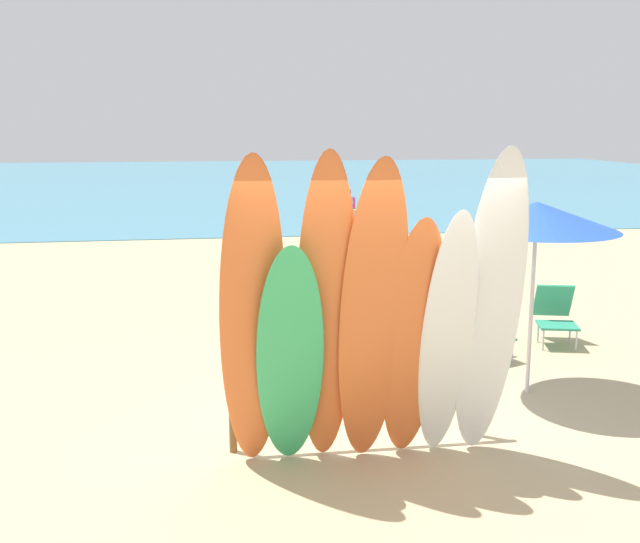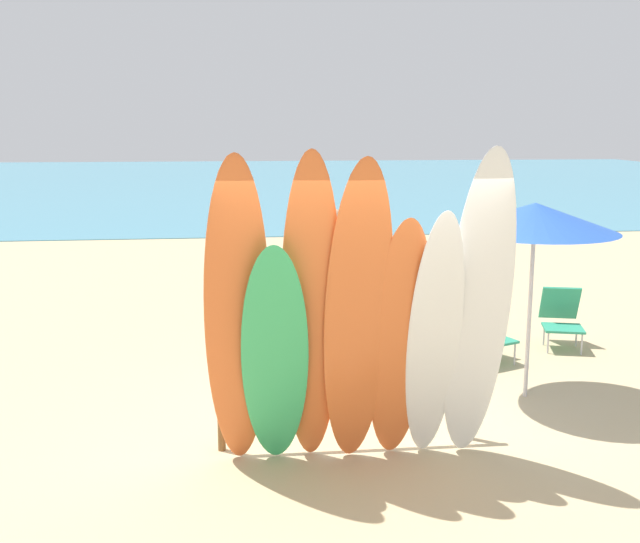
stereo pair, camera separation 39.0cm
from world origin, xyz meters
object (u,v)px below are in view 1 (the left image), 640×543
object	(u,v)px
surfboard_rack	(359,389)
surfboard_orange_2	(326,314)
surfboard_white_5	(447,337)
beachgoer_midbeach	(325,247)
surfboard_orange_0	(252,318)
beach_umbrella	(537,216)
surfboard_white_6	(490,307)
beach_chair_red	(555,313)
surfboard_orange_3	(372,317)
beachgoer_near_rack	(345,222)
surfboard_orange_4	(413,341)
beach_chair_blue	(479,325)
beachgoer_by_water	(347,234)
surfboard_green_1	(290,358)

from	to	relation	value
surfboard_rack	surfboard_orange_2	world-z (taller)	surfboard_orange_2
surfboard_white_5	beachgoer_midbeach	xyz separation A→B (m)	(-0.01, 6.42, -0.26)
surfboard_orange_2	surfboard_white_5	bearing A→B (deg)	3.44
surfboard_orange_0	beach_umbrella	world-z (taller)	surfboard_orange_0
surfboard_white_6	beach_chair_red	xyz separation A→B (m)	(2.25, 3.28, -0.96)
surfboard_orange_2	surfboard_orange_3	bearing A→B (deg)	-3.00
beachgoer_near_rack	beachgoer_midbeach	size ratio (longest dim) A/B	1.11
surfboard_white_6	beachgoer_near_rack	size ratio (longest dim) A/B	1.66
beachgoer_midbeach	beach_umbrella	size ratio (longest dim) A/B	0.72
surfboard_orange_4	surfboard_white_6	xyz separation A→B (m)	(0.66, -0.04, 0.28)
surfboard_white_5	beach_chair_blue	xyz separation A→B (m)	(1.38, 2.82, -0.71)
beachgoer_midbeach	beachgoer_near_rack	bearing A→B (deg)	-76.61
surfboard_orange_4	beach_umbrella	bearing A→B (deg)	37.13
surfboard_white_5	beachgoer_by_water	bearing A→B (deg)	85.36
surfboard_orange_0	surfboard_orange_2	world-z (taller)	surfboard_orange_2
surfboard_orange_0	surfboard_orange_3	bearing A→B (deg)	-4.44
surfboard_green_1	surfboard_white_6	size ratio (longest dim) A/B	0.74
surfboard_orange_4	beach_umbrella	distance (m)	2.42
surfboard_orange_0	surfboard_rack	bearing A→B (deg)	23.43
beachgoer_near_rack	beach_chair_blue	size ratio (longest dim) A/B	1.92
beach_chair_red	beachgoer_near_rack	bearing A→B (deg)	123.12
surfboard_rack	beachgoer_midbeach	bearing A→B (deg)	83.77
beach_chair_red	beach_umbrella	distance (m)	2.63
surfboard_orange_0	beachgoer_near_rack	xyz separation A→B (m)	(2.44, 8.80, -0.39)
surfboard_orange_0	beach_umbrella	xyz separation A→B (m)	(3.10, 1.47, 0.60)
surfboard_white_5	surfboard_orange_0	bearing A→B (deg)	178.51
beach_chair_red	beach_umbrella	bearing A→B (deg)	-108.63
surfboard_rack	beach_chair_red	bearing A→B (deg)	40.46
surfboard_orange_3	surfboard_white_5	size ratio (longest dim) A/B	1.18
beachgoer_midbeach	beach_chair_red	world-z (taller)	beachgoer_midbeach
beachgoer_near_rack	surfboard_orange_0	bearing A→B (deg)	27.16
surfboard_green_1	beachgoer_by_water	bearing A→B (deg)	78.36
surfboard_orange_0	beachgoer_by_water	size ratio (longest dim) A/B	1.67
surfboard_orange_4	surfboard_white_5	size ratio (longest dim) A/B	0.97
beach_umbrella	surfboard_orange_2	bearing A→B (deg)	-149.23
beach_chair_red	surfboard_white_6	bearing A→B (deg)	-109.61
surfboard_white_5	beach_umbrella	world-z (taller)	surfboard_white_5
surfboard_white_5	beach_chair_blue	world-z (taller)	surfboard_white_5
surfboard_white_5	beachgoer_midbeach	size ratio (longest dim) A/B	1.53
surfboard_orange_2	surfboard_white_6	size ratio (longest dim) A/B	1.00
surfboard_orange_3	beachgoer_by_water	xyz separation A→B (m)	(1.18, 7.29, -0.39)
beach_chair_red	surfboard_orange_2	bearing A→B (deg)	-123.54
surfboard_white_5	beachgoer_by_water	xyz separation A→B (m)	(0.51, 7.25, -0.18)
surfboard_orange_2	surfboard_orange_0	bearing A→B (deg)	-177.11
surfboard_orange_3	beach_umbrella	distance (m)	2.68
beach_chair_red	surfboard_orange_0	bearing A→B (deg)	-127.97
surfboard_rack	beachgoer_by_water	size ratio (longest dim) A/B	1.47
surfboard_orange_4	surfboard_rack	bearing A→B (deg)	127.51
surfboard_orange_0	beachgoer_midbeach	xyz separation A→B (m)	(1.64, 6.39, -0.49)
surfboard_orange_0	beachgoer_by_water	bearing A→B (deg)	72.37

